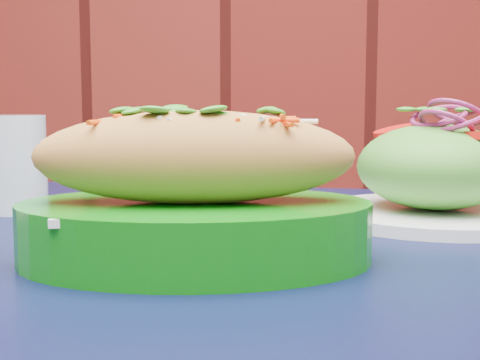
# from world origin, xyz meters

# --- Properties ---
(cafe_table) EXTENTS (0.86, 0.86, 0.75)m
(cafe_table) POSITION_xyz_m (0.18, 1.70, 0.66)
(cafe_table) COLOR black
(cafe_table) RESTS_ON ground
(banh_mi_basket) EXTENTS (0.30, 0.22, 0.13)m
(banh_mi_basket) POSITION_xyz_m (0.14, 1.63, 0.80)
(banh_mi_basket) COLOR #0B700D
(banh_mi_basket) RESTS_ON cafe_table
(salad_plate) EXTENTS (0.24, 0.24, 0.12)m
(salad_plate) POSITION_xyz_m (0.37, 1.85, 0.80)
(salad_plate) COLOR white
(salad_plate) RESTS_ON cafe_table
(water_glass) EXTENTS (0.07, 0.07, 0.11)m
(water_glass) POSITION_xyz_m (-0.10, 1.85, 0.81)
(water_glass) COLOR silver
(water_glass) RESTS_ON cafe_table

